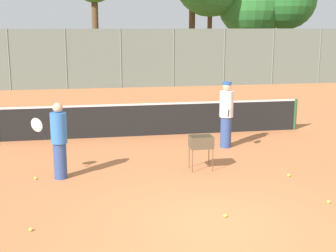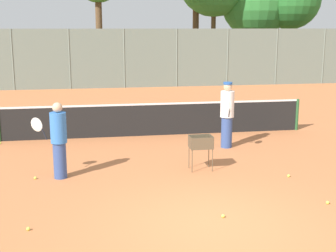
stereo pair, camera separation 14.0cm
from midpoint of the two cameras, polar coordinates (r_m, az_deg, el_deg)
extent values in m
plane|color=#C67242|center=(8.60, 5.52, -11.93)|extent=(80.00, 80.00, 0.00)
cylinder|color=#26592D|center=(16.66, 15.02, 1.39)|extent=(0.10, 0.10, 1.07)
cube|color=black|center=(15.22, -1.91, 0.71)|extent=(9.81, 0.01, 1.01)
cube|color=white|center=(15.13, -1.93, 2.70)|extent=(9.81, 0.02, 0.06)
cylinder|color=slate|center=(27.63, -18.96, 7.63)|extent=(0.08, 0.08, 3.39)
cylinder|color=slate|center=(27.35, -12.46, 7.96)|extent=(0.08, 0.08, 3.39)
cylinder|color=slate|center=(27.43, -5.90, 8.18)|extent=(0.08, 0.08, 3.39)
cylinder|color=slate|center=(27.85, 0.55, 8.30)|extent=(0.08, 0.08, 3.39)
cylinder|color=slate|center=(28.61, 6.73, 8.32)|extent=(0.08, 0.08, 3.39)
cylinder|color=slate|center=(29.68, 12.53, 8.24)|extent=(0.08, 0.08, 3.39)
cylinder|color=slate|center=(31.01, 17.87, 8.10)|extent=(0.08, 0.08, 3.39)
cube|color=slate|center=(27.43, -5.90, 8.18)|extent=(31.06, 0.01, 3.39)
cylinder|color=brown|center=(33.04, 2.80, 10.51)|extent=(0.42, 0.42, 5.29)
cylinder|color=brown|center=(33.99, 9.92, 9.05)|extent=(0.47, 0.47, 3.71)
sphere|color=#338438|center=(34.00, 10.12, 14.62)|extent=(4.82, 4.82, 4.82)
cylinder|color=brown|center=(32.34, -8.94, 10.69)|extent=(0.44, 0.44, 5.67)
cylinder|color=brown|center=(33.01, 4.95, 10.35)|extent=(0.32, 0.32, 5.15)
cylinder|color=brown|center=(33.92, 13.88, 9.23)|extent=(0.55, 0.55, 4.12)
cylinder|color=#334C8C|center=(13.82, 6.77, -0.74)|extent=(0.32, 0.32, 0.91)
cylinder|color=white|center=(13.67, 6.86, 2.68)|extent=(0.40, 0.40, 0.76)
sphere|color=#DBB28C|center=(13.59, 6.91, 4.77)|extent=(0.25, 0.25, 0.25)
cylinder|color=#2659B2|center=(13.58, 6.92, 5.21)|extent=(0.26, 0.26, 0.06)
cylinder|color=black|center=(13.33, 7.09, 1.61)|extent=(0.05, 0.15, 0.27)
ellipsoid|color=silver|center=(13.11, 7.25, 2.41)|extent=(0.09, 0.40, 0.43)
cylinder|color=#334C8C|center=(11.22, -13.35, -4.13)|extent=(0.30, 0.30, 0.85)
cylinder|color=blue|center=(11.03, -13.55, -0.23)|extent=(0.37, 0.37, 0.71)
sphere|color=#DBB28C|center=(10.94, -13.67, 2.19)|extent=(0.23, 0.23, 0.23)
cylinder|color=black|center=(11.24, -15.17, -1.02)|extent=(0.15, 0.09, 0.27)
ellipsoid|color=silver|center=(11.28, -16.05, 0.12)|extent=(0.38, 0.19, 0.43)
cylinder|color=brown|center=(11.40, 2.65, -4.31)|extent=(0.02, 0.02, 0.56)
cylinder|color=brown|center=(11.53, 5.13, -4.17)|extent=(0.02, 0.02, 0.56)
cylinder|color=brown|center=(11.74, 2.25, -3.83)|extent=(0.02, 0.02, 0.56)
cylinder|color=brown|center=(11.86, 4.66, -3.70)|extent=(0.02, 0.02, 0.56)
cube|color=brown|center=(11.56, 3.70, -2.63)|extent=(0.55, 0.40, 0.01)
cube|color=brown|center=(11.33, 3.95, -2.18)|extent=(0.55, 0.01, 0.30)
cube|color=brown|center=(11.71, 3.47, -1.71)|extent=(0.55, 0.01, 0.30)
cube|color=brown|center=(11.46, 2.37, -2.00)|extent=(0.01, 0.40, 0.30)
cube|color=brown|center=(11.59, 5.02, -1.88)|extent=(0.01, 0.40, 0.30)
sphere|color=#D1E54C|center=(11.61, 3.75, -2.37)|extent=(0.07, 0.07, 0.07)
sphere|color=#D1E54C|center=(11.57, 3.76, -2.14)|extent=(0.07, 0.07, 0.07)
sphere|color=#D1E54C|center=(11.60, 4.65, -2.13)|extent=(0.07, 0.07, 0.07)
sphere|color=#D1E54C|center=(11.61, 2.50, -2.35)|extent=(0.07, 0.07, 0.07)
sphere|color=#D1E54C|center=(11.42, 3.44, -2.33)|extent=(0.07, 0.07, 0.07)
sphere|color=#D1E54C|center=(11.68, 3.81, -2.01)|extent=(0.07, 0.07, 0.07)
sphere|color=#D1E54C|center=(11.46, 4.58, -2.57)|extent=(0.07, 0.07, 0.07)
sphere|color=#D1E54C|center=(11.49, 4.40, -2.25)|extent=(0.07, 0.07, 0.07)
sphere|color=#D1E54C|center=(11.55, 4.71, -2.19)|extent=(0.07, 0.07, 0.07)
sphere|color=#D1E54C|center=(11.50, 4.36, -2.24)|extent=(0.07, 0.07, 0.07)
sphere|color=#D1E54C|center=(11.45, 4.19, -2.57)|extent=(0.07, 0.07, 0.07)
sphere|color=#D1E54C|center=(11.57, 4.72, -2.42)|extent=(0.07, 0.07, 0.07)
sphere|color=#D1E54C|center=(11.66, 3.82, -2.04)|extent=(0.07, 0.07, 0.07)
sphere|color=#D1E54C|center=(11.37, -16.20, -6.15)|extent=(0.07, 0.07, 0.07)
sphere|color=#D1E54C|center=(8.92, 6.54, -10.81)|extent=(0.07, 0.07, 0.07)
sphere|color=#D1E54C|center=(8.67, -16.86, -11.98)|extent=(0.07, 0.07, 0.07)
sphere|color=#D1E54C|center=(14.27, 4.98, -2.04)|extent=(0.07, 0.07, 0.07)
sphere|color=#D1E54C|center=(10.03, 18.62, -8.75)|extent=(0.07, 0.07, 0.07)
sphere|color=#D1E54C|center=(11.49, 14.18, -5.84)|extent=(0.07, 0.07, 0.07)
camera|label=1|loc=(0.07, -90.33, -0.07)|focal=50.00mm
camera|label=2|loc=(0.07, 89.67, 0.07)|focal=50.00mm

